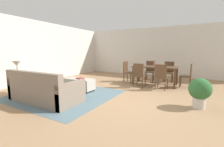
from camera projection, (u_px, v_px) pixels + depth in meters
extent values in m
plane|color=#9E7A56|center=(124.00, 101.00, 4.16)|extent=(10.80, 10.80, 0.00)
cube|color=silver|center=(161.00, 52.00, 8.31)|extent=(9.00, 0.12, 2.70)
cube|color=silver|center=(35.00, 52.00, 6.53)|extent=(0.12, 11.00, 2.70)
cube|color=slate|center=(65.00, 95.00, 4.75)|extent=(3.00, 2.80, 0.01)
cube|color=gray|center=(46.00, 93.00, 4.18)|extent=(2.07, 0.92, 0.42)
cube|color=gray|center=(32.00, 80.00, 3.79)|extent=(2.07, 0.16, 0.44)
cube|color=gray|center=(25.00, 86.00, 4.63)|extent=(0.14, 0.92, 0.62)
cube|color=gray|center=(72.00, 94.00, 3.71)|extent=(0.14, 0.92, 0.62)
cube|color=gray|center=(28.00, 78.00, 4.32)|extent=(0.38, 0.12, 0.39)
cube|color=slate|center=(37.00, 79.00, 4.12)|extent=(0.39, 0.15, 0.38)
cube|color=tan|center=(46.00, 81.00, 3.92)|extent=(0.36, 0.10, 0.36)
cube|color=slate|center=(56.00, 83.00, 3.72)|extent=(0.33, 0.10, 0.33)
cube|color=#B7AD9E|center=(79.00, 84.00, 5.24)|extent=(1.05, 0.48, 0.37)
cylinder|color=#513823|center=(73.00, 87.00, 5.66)|extent=(0.05, 0.05, 0.06)
cylinder|color=#513823|center=(94.00, 90.00, 5.21)|extent=(0.05, 0.05, 0.06)
cylinder|color=#513823|center=(66.00, 89.00, 5.33)|extent=(0.05, 0.05, 0.06)
cylinder|color=#513823|center=(87.00, 93.00, 4.88)|extent=(0.05, 0.05, 0.06)
cube|color=olive|center=(18.00, 78.00, 4.78)|extent=(0.40, 0.40, 0.03)
cylinder|color=olive|center=(21.00, 84.00, 5.05)|extent=(0.04, 0.04, 0.52)
cylinder|color=olive|center=(27.00, 86.00, 4.89)|extent=(0.04, 0.04, 0.52)
cylinder|color=olive|center=(10.00, 87.00, 4.76)|extent=(0.04, 0.04, 0.52)
cylinder|color=olive|center=(16.00, 88.00, 4.60)|extent=(0.04, 0.04, 0.52)
cylinder|color=brown|center=(18.00, 77.00, 4.78)|extent=(0.16, 0.16, 0.02)
cylinder|color=brown|center=(17.00, 71.00, 4.76)|extent=(0.02, 0.02, 0.32)
cone|color=silver|center=(17.00, 64.00, 4.72)|extent=(0.26, 0.26, 0.18)
cube|color=#513823|center=(155.00, 67.00, 6.15)|extent=(1.74, 0.88, 0.04)
cube|color=#513823|center=(139.00, 73.00, 6.92)|extent=(0.07, 0.07, 0.72)
cube|color=#513823|center=(177.00, 76.00, 6.16)|extent=(0.07, 0.07, 0.72)
cube|color=#513823|center=(133.00, 76.00, 6.26)|extent=(0.07, 0.07, 0.72)
cube|color=#513823|center=(175.00, 79.00, 5.49)|extent=(0.07, 0.07, 0.72)
cube|color=#513823|center=(140.00, 76.00, 5.78)|extent=(0.41, 0.41, 0.04)
cube|color=#513823|center=(138.00, 70.00, 5.59)|extent=(0.40, 0.05, 0.47)
cylinder|color=#513823|center=(137.00, 80.00, 6.04)|extent=(0.04, 0.04, 0.41)
cylinder|color=#513823|center=(145.00, 81.00, 5.87)|extent=(0.04, 0.04, 0.41)
cylinder|color=#513823|center=(134.00, 82.00, 5.75)|extent=(0.04, 0.04, 0.41)
cylinder|color=#513823|center=(142.00, 83.00, 5.58)|extent=(0.04, 0.04, 0.41)
cube|color=#513823|center=(162.00, 78.00, 5.39)|extent=(0.42, 0.42, 0.04)
cube|color=#513823|center=(161.00, 71.00, 5.20)|extent=(0.40, 0.06, 0.47)
cylinder|color=#513823|center=(158.00, 82.00, 5.66)|extent=(0.04, 0.04, 0.41)
cylinder|color=#513823|center=(167.00, 83.00, 5.48)|extent=(0.04, 0.04, 0.41)
cylinder|color=#513823|center=(155.00, 84.00, 5.37)|extent=(0.04, 0.04, 0.41)
cylinder|color=#513823|center=(165.00, 85.00, 5.19)|extent=(0.04, 0.04, 0.41)
cube|color=#513823|center=(150.00, 72.00, 6.98)|extent=(0.43, 0.43, 0.04)
cube|color=#513823|center=(150.00, 66.00, 7.11)|extent=(0.40, 0.07, 0.47)
cylinder|color=#513823|center=(153.00, 77.00, 6.79)|extent=(0.04, 0.04, 0.41)
cylinder|color=#513823|center=(145.00, 77.00, 6.93)|extent=(0.04, 0.04, 0.41)
cylinder|color=#513823|center=(154.00, 76.00, 7.10)|extent=(0.04, 0.04, 0.41)
cylinder|color=#513823|center=(147.00, 76.00, 7.24)|extent=(0.04, 0.04, 0.41)
cube|color=#513823|center=(168.00, 73.00, 6.60)|extent=(0.40, 0.40, 0.04)
cube|color=#513823|center=(169.00, 67.00, 6.72)|extent=(0.40, 0.04, 0.47)
cylinder|color=#513823|center=(172.00, 79.00, 6.40)|extent=(0.04, 0.04, 0.41)
cylinder|color=#513823|center=(163.00, 78.00, 6.56)|extent=(0.04, 0.04, 0.41)
cylinder|color=#513823|center=(173.00, 78.00, 6.70)|extent=(0.04, 0.04, 0.41)
cylinder|color=#513823|center=(165.00, 77.00, 6.86)|extent=(0.04, 0.04, 0.41)
cube|color=#513823|center=(185.00, 76.00, 5.68)|extent=(0.42, 0.42, 0.04)
cube|color=#513823|center=(191.00, 70.00, 5.55)|extent=(0.06, 0.40, 0.47)
cylinder|color=#513823|center=(180.00, 82.00, 5.66)|extent=(0.04, 0.04, 0.41)
cylinder|color=#513823|center=(181.00, 81.00, 5.95)|extent=(0.04, 0.04, 0.41)
cylinder|color=#513823|center=(190.00, 83.00, 5.48)|extent=(0.04, 0.04, 0.41)
cylinder|color=#513823|center=(190.00, 82.00, 5.77)|extent=(0.04, 0.04, 0.41)
cube|color=#513823|center=(129.00, 72.00, 6.73)|extent=(0.43, 0.43, 0.04)
cube|color=#513823|center=(126.00, 67.00, 6.79)|extent=(0.07, 0.40, 0.47)
cylinder|color=#513823|center=(134.00, 77.00, 6.81)|extent=(0.04, 0.04, 0.41)
cylinder|color=#513823|center=(131.00, 78.00, 6.53)|extent=(0.04, 0.04, 0.41)
cylinder|color=#513823|center=(127.00, 77.00, 6.99)|extent=(0.04, 0.04, 0.41)
cylinder|color=#513823|center=(124.00, 78.00, 6.71)|extent=(0.04, 0.04, 0.41)
cylinder|color=#B26659|center=(155.00, 63.00, 6.20)|extent=(0.08, 0.08, 0.24)
cube|color=maroon|center=(80.00, 78.00, 5.18)|extent=(0.31, 0.27, 0.03)
cylinder|color=beige|center=(199.00, 103.00, 3.62)|extent=(0.28, 0.28, 0.26)
sphere|color=#2D6633|center=(200.00, 89.00, 3.57)|extent=(0.51, 0.51, 0.51)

